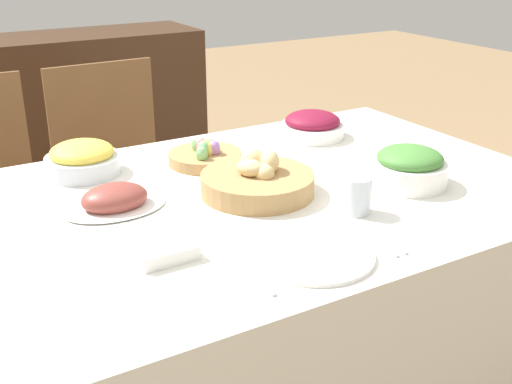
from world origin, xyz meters
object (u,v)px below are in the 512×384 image
object	(u,v)px
sideboard	(81,127)
dinner_plate	(313,256)
chair_far_center	(119,179)
knife	(369,240)
egg_basket	(205,155)
ham_platter	(115,200)
pineapple_bowl	(82,159)
butter_dish	(166,253)
green_salad_bowl	(409,167)
bread_basket	(258,181)
fork	(250,275)
spoon	(379,237)
drinking_cup	(357,195)
beet_salad_bowl	(312,126)

from	to	relation	value
sideboard	dinner_plate	bearing A→B (deg)	-92.48
chair_far_center	knife	distance (m)	1.29
egg_basket	ham_platter	world-z (taller)	egg_basket
pineapple_bowl	butter_dish	world-z (taller)	pineapple_bowl
ham_platter	butter_dish	world-z (taller)	ham_platter
chair_far_center	green_salad_bowl	bearing A→B (deg)	-66.17
chair_far_center	sideboard	size ratio (longest dim) A/B	0.76
ham_platter	pineapple_bowl	size ratio (longest dim) A/B	1.22
bread_basket	pineapple_bowl	size ratio (longest dim) A/B	1.42
green_salad_bowl	knife	world-z (taller)	green_salad_bowl
egg_basket	green_salad_bowl	bearing A→B (deg)	-47.02
dinner_plate	knife	world-z (taller)	dinner_plate
chair_far_center	fork	world-z (taller)	chair_far_center
knife	spoon	bearing A→B (deg)	-1.26
drinking_cup	chair_far_center	bearing A→B (deg)	102.59
spoon	ham_platter	bearing A→B (deg)	136.15
bread_basket	ham_platter	size ratio (longest dim) A/B	1.16
beet_salad_bowl	fork	distance (m)	0.97
chair_far_center	pineapple_bowl	distance (m)	0.63
bread_basket	pineapple_bowl	bearing A→B (deg)	132.99
beet_salad_bowl	knife	distance (m)	0.80
fork	beet_salad_bowl	bearing A→B (deg)	46.20
ham_platter	sideboard	bearing A→B (deg)	77.55
green_salad_bowl	chair_far_center	bearing A→B (deg)	115.51
knife	drinking_cup	size ratio (longest dim) A/B	1.97
ham_platter	knife	size ratio (longest dim) A/B	1.40
spoon	fork	bearing A→B (deg)	-178.74
egg_basket	pineapple_bowl	xyz separation A→B (m)	(-0.34, 0.10, 0.02)
knife	dinner_plate	bearing A→B (deg)	178.74
dinner_plate	ham_platter	bearing A→B (deg)	120.91
egg_basket	pineapple_bowl	bearing A→B (deg)	163.89
bread_basket	butter_dish	world-z (taller)	bread_basket
bread_basket	drinking_cup	bearing A→B (deg)	-57.37
ham_platter	knife	world-z (taller)	ham_platter
pineapple_bowl	spoon	world-z (taller)	pineapple_bowl
bread_basket	egg_basket	size ratio (longest dim) A/B	1.37
green_salad_bowl	drinking_cup	xyz separation A→B (m)	(-0.25, -0.08, -0.00)
sideboard	ham_platter	bearing A→B (deg)	-102.45
chair_far_center	pineapple_bowl	xyz separation A→B (m)	(-0.26, -0.50, 0.28)
spoon	pineapple_bowl	bearing A→B (deg)	122.66
ham_platter	beet_salad_bowl	distance (m)	0.82
green_salad_bowl	fork	distance (m)	0.67
ham_platter	bread_basket	bearing A→B (deg)	-14.74
chair_far_center	beet_salad_bowl	xyz separation A→B (m)	(0.52, -0.54, 0.28)
ham_platter	fork	bearing A→B (deg)	-75.16
beet_salad_bowl	knife	bearing A→B (deg)	-115.65
sideboard	butter_dish	distance (m)	2.07
fork	ham_platter	bearing A→B (deg)	103.59
beet_salad_bowl	butter_dish	xyz separation A→B (m)	(-0.78, -0.56, -0.02)
egg_basket	beet_salad_bowl	size ratio (longest dim) A/B	1.01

